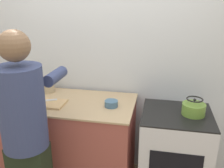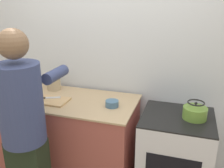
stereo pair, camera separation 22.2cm
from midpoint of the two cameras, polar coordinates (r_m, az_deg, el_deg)
wall_back at (r=2.69m, az=2.76°, el=6.12°), size 8.00×0.05×2.60m
counter at (r=2.77m, az=-7.15°, el=-12.37°), size 1.39×0.70×0.93m
oven at (r=2.54m, az=16.51°, el=-16.46°), size 0.63×0.59×0.92m
person at (r=2.14m, az=-16.59°, el=-9.08°), size 0.40×0.63×1.70m
cutting_board at (r=2.53m, az=-11.32°, el=-3.78°), size 0.33×0.23×0.02m
knife at (r=2.57m, az=-12.13°, el=-3.16°), size 0.23×0.13×0.01m
kettle at (r=2.30m, az=21.12°, el=-5.95°), size 0.21×0.21×0.15m
bowl_prep at (r=2.36m, az=2.69°, el=-4.56°), size 0.12×0.12×0.06m
canister_jar at (r=2.84m, az=-11.01°, el=0.12°), size 0.16×0.16×0.14m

